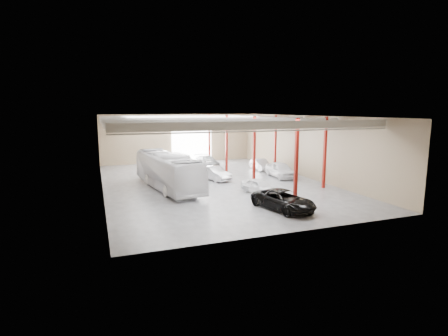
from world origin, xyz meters
TOP-DOWN VIEW (x-y plane):
  - depot_shell at (0.13, 0.48)m, footprint 22.12×32.12m
  - coach_bus at (-4.95, -0.76)m, footprint 4.64×12.88m
  - black_sedan at (1.93, -11.33)m, footprint 3.77×5.95m
  - car_row_a at (2.50, -5.95)m, footprint 2.69×4.27m
  - car_row_b at (0.65, 1.50)m, footprint 2.85×4.82m
  - car_row_c at (2.50, 10.05)m, footprint 2.41×5.44m
  - car_right_near at (8.30, 5.59)m, footprint 1.67×4.33m
  - car_right_far at (8.30, 0.39)m, footprint 2.27×5.15m

SIDE VIEW (x-z plane):
  - car_row_a at x=2.50m, z-range 0.00..1.35m
  - car_right_near at x=8.30m, z-range 0.00..1.41m
  - car_row_b at x=0.65m, z-range 0.00..1.50m
  - black_sedan at x=1.93m, z-range 0.00..1.53m
  - car_row_c at x=2.50m, z-range 0.00..1.55m
  - car_right_far at x=8.30m, z-range 0.00..1.72m
  - coach_bus at x=-4.95m, z-range 0.00..3.51m
  - depot_shell at x=0.13m, z-range 1.44..8.51m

